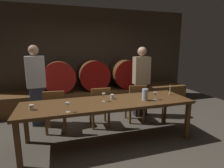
# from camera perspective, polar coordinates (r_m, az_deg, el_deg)

# --- Properties ---
(ground_plane) EXTENTS (8.38, 8.38, 0.00)m
(ground_plane) POSITION_cam_1_polar(r_m,az_deg,el_deg) (3.49, 1.52, -17.44)
(ground_plane) COLOR #4C443A
(back_wall) EXTENTS (6.45, 0.24, 2.85)m
(back_wall) POSITION_cam_1_polar(r_m,az_deg,el_deg) (5.65, -7.29, 8.73)
(back_wall) COLOR #473A2D
(back_wall) RESTS_ON ground
(barrel_shelf) EXTENTS (5.80, 0.90, 0.51)m
(barrel_shelf) POSITION_cam_1_polar(r_m,az_deg,el_deg) (5.30, -5.91, -4.24)
(barrel_shelf) COLOR brown
(barrel_shelf) RESTS_ON ground
(wine_barrel_left) EXTENTS (0.84, 0.77, 0.84)m
(wine_barrel_left) POSITION_cam_1_polar(r_m,az_deg,el_deg) (5.07, -16.58, 2.36)
(wine_barrel_left) COLOR brown
(wine_barrel_left) RESTS_ON barrel_shelf
(wine_barrel_center) EXTENTS (0.84, 0.77, 0.84)m
(wine_barrel_center) POSITION_cam_1_polar(r_m,az_deg,el_deg) (5.16, -6.15, 2.94)
(wine_barrel_center) COLOR #513319
(wine_barrel_center) RESTS_ON barrel_shelf
(wine_barrel_right) EXTENTS (0.84, 0.77, 0.84)m
(wine_barrel_right) POSITION_cam_1_polar(r_m,az_deg,el_deg) (5.43, 3.99, 3.41)
(wine_barrel_right) COLOR #513319
(wine_barrel_right) RESTS_ON barrel_shelf
(dining_table) EXTENTS (3.00, 0.86, 0.76)m
(dining_table) POSITION_cam_1_polar(r_m,az_deg,el_deg) (3.20, -1.20, -6.67)
(dining_table) COLOR brown
(dining_table) RESTS_ON ground
(chair_left) EXTENTS (0.44, 0.44, 0.88)m
(chair_left) POSITION_cam_1_polar(r_m,az_deg,el_deg) (3.77, -17.73, -7.67)
(chair_left) COLOR brown
(chair_left) RESTS_ON ground
(chair_center) EXTENTS (0.41, 0.41, 0.88)m
(chair_center) POSITION_cam_1_polar(r_m,az_deg,el_deg) (3.85, -3.88, -6.73)
(chair_center) COLOR brown
(chair_center) RESTS_ON ground
(chair_right) EXTENTS (0.43, 0.43, 0.88)m
(chair_right) POSITION_cam_1_polar(r_m,az_deg,el_deg) (4.14, 7.67, -5.50)
(chair_right) COLOR brown
(chair_right) RESTS_ON ground
(guest_left) EXTENTS (0.41, 0.30, 1.75)m
(guest_left) POSITION_cam_1_polar(r_m,az_deg,el_deg) (4.20, -23.02, -0.27)
(guest_left) COLOR #33384C
(guest_left) RESTS_ON ground
(guest_right) EXTENTS (0.40, 0.27, 1.71)m
(guest_right) POSITION_cam_1_polar(r_m,az_deg,el_deg) (4.45, 9.28, 0.87)
(guest_right) COLOR black
(guest_right) RESTS_ON ground
(candle_center) EXTENTS (0.05, 0.05, 0.22)m
(candle_center) POSITION_cam_1_polar(r_m,az_deg,el_deg) (3.80, 18.03, -2.36)
(candle_center) COLOR olive
(candle_center) RESTS_ON dining_table
(pitcher) EXTENTS (0.11, 0.11, 0.21)m
(pitcher) POSITION_cam_1_polar(r_m,az_deg,el_deg) (3.28, 10.51, -3.36)
(pitcher) COLOR silver
(pitcher) RESTS_ON dining_table
(wine_glass_left) EXTENTS (0.06, 0.06, 0.15)m
(wine_glass_left) POSITION_cam_1_polar(r_m,az_deg,el_deg) (2.72, -13.97, -6.58)
(wine_glass_left) COLOR silver
(wine_glass_left) RESTS_ON dining_table
(wine_glass_center) EXTENTS (0.07, 0.07, 0.15)m
(wine_glass_center) POSITION_cam_1_polar(r_m,az_deg,el_deg) (3.16, -2.70, -3.77)
(wine_glass_center) COLOR silver
(wine_glass_center) RESTS_ON dining_table
(wine_glass_right) EXTENTS (0.07, 0.07, 0.14)m
(wine_glass_right) POSITION_cam_1_polar(r_m,az_deg,el_deg) (3.35, 13.63, -3.26)
(wine_glass_right) COLOR silver
(wine_glass_right) RESTS_ON dining_table
(cup_left) EXTENTS (0.07, 0.07, 0.08)m
(cup_left) POSITION_cam_1_polar(r_m,az_deg,el_deg) (3.02, -24.33, -6.81)
(cup_left) COLOR beige
(cup_left) RESTS_ON dining_table
(cup_right) EXTENTS (0.07, 0.07, 0.09)m
(cup_right) POSITION_cam_1_polar(r_m,az_deg,el_deg) (3.33, 0.08, -4.04)
(cup_right) COLOR silver
(cup_right) RESTS_ON dining_table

